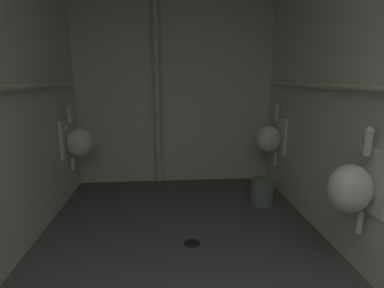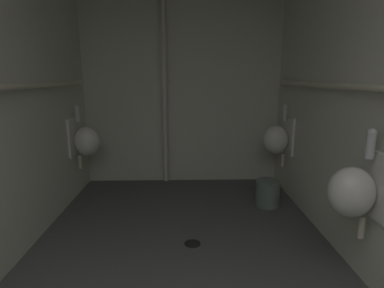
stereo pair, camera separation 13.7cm
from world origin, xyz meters
The scene contains 9 objects.
floor centered at (0.00, 2.17, -0.04)m, with size 2.69×4.46×0.08m, color #4C4F4C.
wall_back centered at (0.00, 4.37, 1.34)m, with size 2.69×0.06×2.68m, color silver.
urinal_left_mid centered at (-1.14, 3.80, 0.69)m, with size 0.32×0.30×0.76m.
urinal_right_mid centered at (1.14, 2.12, 0.69)m, with size 0.32×0.30×0.76m.
urinal_right_far centered at (1.14, 3.82, 0.69)m, with size 0.32×0.30×0.76m.
supply_pipe_right centered at (1.22, 2.16, 1.34)m, with size 0.06×3.77×0.06m.
standpipe_back_wall centered at (-0.23, 4.26, 1.34)m, with size 0.07×0.07×2.63m, color beige.
floor_drain centered at (0.09, 2.66, 0.00)m, with size 0.14×0.14×0.01m, color black.
waste_bin centered at (0.95, 3.46, 0.14)m, with size 0.26×0.26×0.29m, color slate.
Camera 2 is at (0.02, 0.24, 1.42)m, focal length 28.87 mm.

